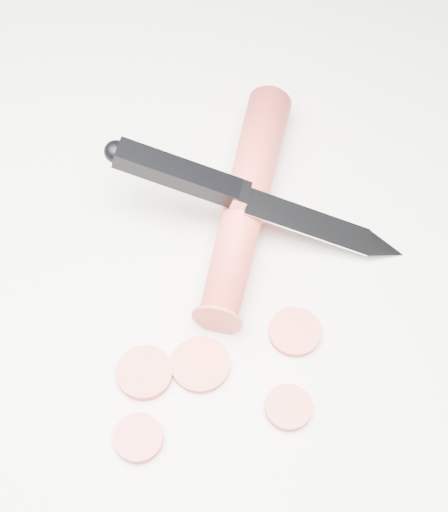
{
  "coord_description": "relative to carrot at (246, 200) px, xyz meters",
  "views": [
    {
      "loc": [
        0.02,
        -0.22,
        0.46
      ],
      "look_at": [
        0.03,
        0.06,
        0.02
      ],
      "focal_mm": 50.0,
      "sensor_mm": 36.0,
      "label": 1
    }
  ],
  "objects": [
    {
      "name": "ground",
      "position": [
        -0.05,
        -0.11,
        -0.02
      ],
      "size": [
        2.4,
        2.4,
        0.0
      ],
      "primitive_type": "plane",
      "color": "silver",
      "rests_on": "ground"
    },
    {
      "name": "carrot",
      "position": [
        0.0,
        0.0,
        0.0
      ],
      "size": [
        0.09,
        0.21,
        0.03
      ],
      "primitive_type": "cylinder",
      "rotation": [
        1.57,
        0.0,
        -0.26
      ],
      "color": "red",
      "rests_on": "ground"
    },
    {
      "name": "carrot_slice_4",
      "position": [
        0.02,
        -0.16,
        -0.02
      ],
      "size": [
        0.03,
        0.03,
        0.01
      ],
      "primitive_type": "cylinder",
      "color": "#DA5444",
      "rests_on": "ground"
    },
    {
      "name": "carrot_slice_1",
      "position": [
        -0.08,
        -0.18,
        -0.02
      ],
      "size": [
        0.03,
        0.03,
        0.01
      ],
      "primitive_type": "cylinder",
      "color": "#DA5444",
      "rests_on": "ground"
    },
    {
      "name": "carrot_slice_2",
      "position": [
        -0.04,
        -0.13,
        -0.02
      ],
      "size": [
        0.04,
        0.04,
        0.01
      ],
      "primitive_type": "cylinder",
      "color": "#DA5444",
      "rests_on": "ground"
    },
    {
      "name": "kitchen_knife",
      "position": [
        0.01,
        -0.01,
        0.02
      ],
      "size": [
        0.23,
        0.08,
        0.07
      ],
      "primitive_type": null,
      "color": "silver",
      "rests_on": "ground"
    },
    {
      "name": "carrot_slice_3",
      "position": [
        -0.08,
        -0.13,
        -0.02
      ],
      "size": [
        0.04,
        0.04,
        0.01
      ],
      "primitive_type": "cylinder",
      "color": "#DA5444",
      "rests_on": "ground"
    },
    {
      "name": "carrot_slice_0",
      "position": [
        0.03,
        -0.11,
        -0.02
      ],
      "size": [
        0.04,
        0.04,
        0.01
      ],
      "primitive_type": "cylinder",
      "color": "#DA5444",
      "rests_on": "ground"
    }
  ]
}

